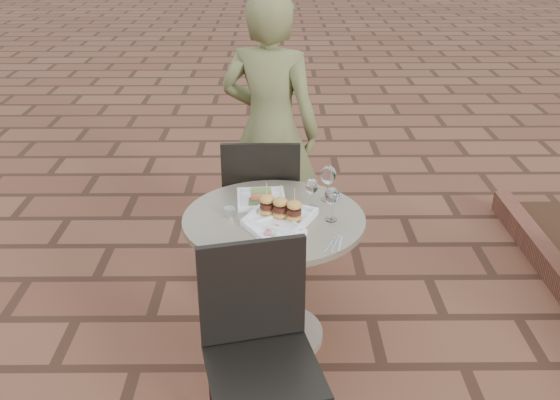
{
  "coord_description": "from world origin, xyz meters",
  "views": [
    {
      "loc": [
        -0.12,
        -2.48,
        2.12
      ],
      "look_at": [
        -0.1,
        0.25,
        0.82
      ],
      "focal_mm": 40.0,
      "sensor_mm": 36.0,
      "label": 1
    }
  ],
  "objects_px": {
    "cafe_table": "(274,260)",
    "plate_sliders": "(280,213)",
    "chair_near": "(258,337)",
    "chair_far": "(262,198)",
    "plate_salmon": "(261,198)",
    "diner": "(270,131)",
    "plate_tuna": "(275,229)"
  },
  "relations": [
    {
      "from": "diner",
      "to": "plate_sliders",
      "type": "relative_size",
      "value": 4.47
    },
    {
      "from": "diner",
      "to": "plate_tuna",
      "type": "distance_m",
      "value": 1.09
    },
    {
      "from": "cafe_table",
      "to": "plate_sliders",
      "type": "relative_size",
      "value": 2.36
    },
    {
      "from": "diner",
      "to": "cafe_table",
      "type": "bearing_deg",
      "value": 109.03
    },
    {
      "from": "plate_salmon",
      "to": "plate_sliders",
      "type": "relative_size",
      "value": 0.68
    },
    {
      "from": "plate_salmon",
      "to": "chair_near",
      "type": "bearing_deg",
      "value": -89.82
    },
    {
      "from": "diner",
      "to": "plate_salmon",
      "type": "xyz_separation_m",
      "value": [
        -0.04,
        -0.76,
        -0.1
      ]
    },
    {
      "from": "chair_near",
      "to": "diner",
      "type": "xyz_separation_m",
      "value": [
        0.04,
        1.64,
        0.3
      ]
    },
    {
      "from": "chair_far",
      "to": "chair_near",
      "type": "height_order",
      "value": "same"
    },
    {
      "from": "cafe_table",
      "to": "plate_tuna",
      "type": "bearing_deg",
      "value": -88.05
    },
    {
      "from": "chair_near",
      "to": "plate_sliders",
      "type": "relative_size",
      "value": 2.44
    },
    {
      "from": "chair_far",
      "to": "plate_sliders",
      "type": "xyz_separation_m",
      "value": [
        0.11,
        -0.63,
        0.22
      ]
    },
    {
      "from": "chair_far",
      "to": "diner",
      "type": "xyz_separation_m",
      "value": [
        0.05,
        0.34,
        0.3
      ]
    },
    {
      "from": "plate_sliders",
      "to": "plate_tuna",
      "type": "bearing_deg",
      "value": -103.02
    },
    {
      "from": "cafe_table",
      "to": "plate_sliders",
      "type": "height_order",
      "value": "plate_sliders"
    },
    {
      "from": "cafe_table",
      "to": "plate_tuna",
      "type": "height_order",
      "value": "plate_tuna"
    },
    {
      "from": "chair_near",
      "to": "plate_salmon",
      "type": "height_order",
      "value": "chair_near"
    },
    {
      "from": "cafe_table",
      "to": "chair_far",
      "type": "bearing_deg",
      "value": 97.06
    },
    {
      "from": "plate_sliders",
      "to": "chair_near",
      "type": "bearing_deg",
      "value": -98.0
    },
    {
      "from": "diner",
      "to": "chair_far",
      "type": "bearing_deg",
      "value": 99.01
    },
    {
      "from": "cafe_table",
      "to": "plate_salmon",
      "type": "xyz_separation_m",
      "value": [
        -0.07,
        0.17,
        0.27
      ]
    },
    {
      "from": "plate_tuna",
      "to": "diner",
      "type": "bearing_deg",
      "value": 91.41
    },
    {
      "from": "chair_near",
      "to": "plate_tuna",
      "type": "bearing_deg",
      "value": 69.7
    },
    {
      "from": "chair_near",
      "to": "plate_sliders",
      "type": "height_order",
      "value": "chair_near"
    },
    {
      "from": "plate_salmon",
      "to": "plate_sliders",
      "type": "xyz_separation_m",
      "value": [
        0.1,
        -0.21,
        0.02
      ]
    },
    {
      "from": "plate_tuna",
      "to": "cafe_table",
      "type": "bearing_deg",
      "value": 91.95
    },
    {
      "from": "diner",
      "to": "plate_tuna",
      "type": "relative_size",
      "value": 5.7
    },
    {
      "from": "chair_near",
      "to": "plate_sliders",
      "type": "distance_m",
      "value": 0.71
    },
    {
      "from": "chair_far",
      "to": "cafe_table",
      "type": "bearing_deg",
      "value": 97.36
    },
    {
      "from": "chair_near",
      "to": "diner",
      "type": "relative_size",
      "value": 0.55
    },
    {
      "from": "cafe_table",
      "to": "chair_far",
      "type": "height_order",
      "value": "chair_far"
    },
    {
      "from": "chair_far",
      "to": "chair_near",
      "type": "distance_m",
      "value": 1.3
    }
  ]
}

